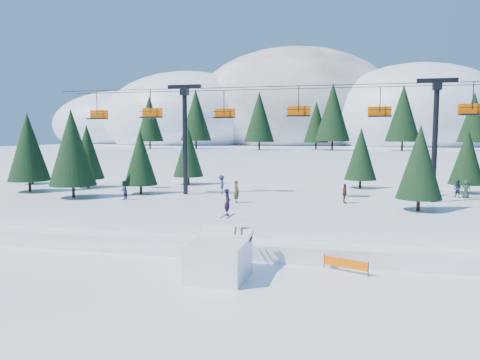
% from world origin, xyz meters
% --- Properties ---
extents(ground, '(160.00, 160.00, 0.00)m').
position_xyz_m(ground, '(0.00, 0.00, 0.00)').
color(ground, white).
rests_on(ground, ground).
extents(mid_shelf, '(70.00, 22.00, 2.50)m').
position_xyz_m(mid_shelf, '(0.00, 18.00, 1.25)').
color(mid_shelf, white).
rests_on(mid_shelf, ground).
extents(berm, '(70.00, 6.00, 1.10)m').
position_xyz_m(berm, '(0.00, 8.00, 0.55)').
color(berm, white).
rests_on(berm, ground).
extents(mountain_ridge, '(119.00, 60.00, 26.46)m').
position_xyz_m(mountain_ridge, '(-5.10, 73.38, 9.64)').
color(mountain_ridge, white).
rests_on(mountain_ridge, ground).
extents(jump_kicker, '(3.14, 4.36, 4.96)m').
position_xyz_m(jump_kicker, '(-0.99, 1.56, 1.17)').
color(jump_kicker, white).
rests_on(jump_kicker, ground).
extents(chairlift, '(46.00, 3.21, 10.28)m').
position_xyz_m(chairlift, '(0.95, 18.05, 9.32)').
color(chairlift, black).
rests_on(chairlift, mid_shelf).
extents(conifer_stand, '(60.59, 17.40, 9.37)m').
position_xyz_m(conifer_stand, '(4.78, 18.82, 6.81)').
color(conifer_stand, black).
rests_on(conifer_stand, mid_shelf).
extents(distant_skiers, '(30.10, 9.03, 1.86)m').
position_xyz_m(distant_skiers, '(0.84, 17.58, 3.35)').
color(distant_skiers, '#1E3D2C').
rests_on(distant_skiers, mid_shelf).
extents(banner_near, '(2.63, 1.17, 0.90)m').
position_xyz_m(banner_near, '(6.07, 4.14, 0.54)').
color(banner_near, black).
rests_on(banner_near, ground).
extents(banner_far, '(2.86, 0.12, 0.90)m').
position_xyz_m(banner_far, '(10.06, 5.84, 0.54)').
color(banner_far, black).
rests_on(banner_far, ground).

